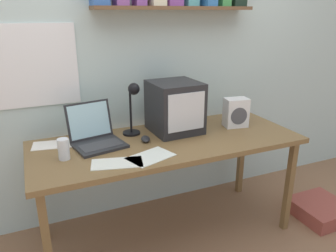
% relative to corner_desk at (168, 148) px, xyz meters
% --- Properties ---
extents(ground_plane, '(12.00, 12.00, 0.00)m').
position_rel_corner_desk_xyz_m(ground_plane, '(0.00, 0.00, -0.70)').
color(ground_plane, '#8D6548').
extents(back_wall, '(5.60, 0.24, 2.60)m').
position_rel_corner_desk_xyz_m(back_wall, '(0.00, 0.50, 0.61)').
color(back_wall, silver).
rests_on(back_wall, ground_plane).
extents(corner_desk, '(1.82, 0.73, 0.76)m').
position_rel_corner_desk_xyz_m(corner_desk, '(0.00, 0.00, 0.00)').
color(corner_desk, brown).
rests_on(corner_desk, ground_plane).
extents(crt_monitor, '(0.35, 0.36, 0.36)m').
position_rel_corner_desk_xyz_m(crt_monitor, '(0.12, 0.15, 0.24)').
color(crt_monitor, '#232326').
rests_on(crt_monitor, corner_desk).
extents(laptop, '(0.36, 0.36, 0.26)m').
position_rel_corner_desk_xyz_m(laptop, '(-0.47, 0.13, 0.13)').
color(laptop, '#232326').
rests_on(laptop, corner_desk).
extents(desk_lamp, '(0.12, 0.15, 0.38)m').
position_rel_corner_desk_xyz_m(desk_lamp, '(-0.18, 0.18, 0.29)').
color(desk_lamp, black).
rests_on(desk_lamp, corner_desk).
extents(juice_glass, '(0.07, 0.07, 0.13)m').
position_rel_corner_desk_xyz_m(juice_glass, '(-0.69, -0.04, 0.12)').
color(juice_glass, white).
rests_on(juice_glass, corner_desk).
extents(space_heater, '(0.19, 0.14, 0.22)m').
position_rel_corner_desk_xyz_m(space_heater, '(0.58, 0.05, 0.17)').
color(space_heater, white).
rests_on(space_heater, corner_desk).
extents(computer_mouse, '(0.08, 0.12, 0.03)m').
position_rel_corner_desk_xyz_m(computer_mouse, '(-0.15, 0.04, 0.08)').
color(computer_mouse, '#232326').
rests_on(computer_mouse, corner_desk).
extents(open_notebook, '(0.27, 0.19, 0.00)m').
position_rel_corner_desk_xyz_m(open_notebook, '(-0.73, 0.22, 0.06)').
color(open_notebook, white).
rests_on(open_notebook, corner_desk).
extents(loose_paper_near_monitor, '(0.32, 0.21, 0.00)m').
position_rel_corner_desk_xyz_m(loose_paper_near_monitor, '(-0.42, -0.22, 0.06)').
color(loose_paper_near_monitor, silver).
rests_on(loose_paper_near_monitor, corner_desk).
extents(loose_paper_near_laptop, '(0.31, 0.25, 0.00)m').
position_rel_corner_desk_xyz_m(loose_paper_near_laptop, '(-0.21, -0.21, 0.06)').
color(loose_paper_near_laptop, silver).
rests_on(loose_paper_near_laptop, corner_desk).
extents(floor_cushion, '(0.40, 0.40, 0.12)m').
position_rel_corner_desk_xyz_m(floor_cushion, '(1.23, -0.30, -0.64)').
color(floor_cushion, '#9D483D').
rests_on(floor_cushion, ground_plane).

